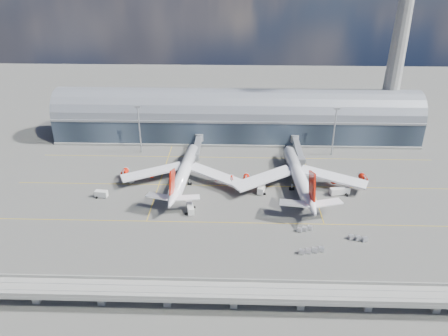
{
  "coord_description": "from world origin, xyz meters",
  "views": [
    {
      "loc": [
        0.14,
        -153.8,
        96.55
      ],
      "look_at": [
        -4.9,
        10.0,
        14.0
      ],
      "focal_mm": 35.0,
      "sensor_mm": 36.0,
      "label": 1
    }
  ],
  "objects_px": {
    "service_truck_3": "(261,189)",
    "floodlight_mast_right": "(334,130)",
    "service_truck_5": "(129,178)",
    "cargo_train_2": "(312,251)",
    "airliner_left": "(184,172)",
    "service_truck_2": "(340,191)",
    "service_truck_4": "(286,171)",
    "cargo_train_1": "(358,238)",
    "service_truck_1": "(101,194)",
    "control_tower": "(399,44)",
    "airliner_right": "(299,177)",
    "floodlight_mast_left": "(139,128)",
    "service_truck_0": "(190,208)",
    "cargo_train_0": "(305,229)"
  },
  "relations": [
    {
      "from": "control_tower",
      "to": "service_truck_4",
      "type": "distance_m",
      "value": 93.2
    },
    {
      "from": "cargo_train_2",
      "to": "airliner_left",
      "type": "bearing_deg",
      "value": 58.97
    },
    {
      "from": "service_truck_3",
      "to": "service_truck_4",
      "type": "distance_m",
      "value": 22.79
    },
    {
      "from": "cargo_train_1",
      "to": "service_truck_5",
      "type": "bearing_deg",
      "value": 50.83
    },
    {
      "from": "airliner_right",
      "to": "service_truck_3",
      "type": "xyz_separation_m",
      "value": [
        -16.7,
        -4.91,
        -3.78
      ]
    },
    {
      "from": "service_truck_2",
      "to": "cargo_train_1",
      "type": "distance_m",
      "value": 33.71
    },
    {
      "from": "control_tower",
      "to": "service_truck_0",
      "type": "distance_m",
      "value": 143.1
    },
    {
      "from": "airliner_right",
      "to": "cargo_train_2",
      "type": "distance_m",
      "value": 47.69
    },
    {
      "from": "service_truck_5",
      "to": "cargo_train_2",
      "type": "distance_m",
      "value": 92.16
    },
    {
      "from": "control_tower",
      "to": "cargo_train_1",
      "type": "relative_size",
      "value": 14.38
    },
    {
      "from": "service_truck_1",
      "to": "service_truck_4",
      "type": "relative_size",
      "value": 1.13
    },
    {
      "from": "control_tower",
      "to": "service_truck_5",
      "type": "relative_size",
      "value": 17.33
    },
    {
      "from": "cargo_train_2",
      "to": "service_truck_3",
      "type": "bearing_deg",
      "value": 33.87
    },
    {
      "from": "floodlight_mast_left",
      "to": "service_truck_4",
      "type": "distance_m",
      "value": 78.29
    },
    {
      "from": "airliner_right",
      "to": "cargo_train_1",
      "type": "relative_size",
      "value": 9.24
    },
    {
      "from": "floodlight_mast_right",
      "to": "service_truck_5",
      "type": "height_order",
      "value": "floodlight_mast_right"
    },
    {
      "from": "airliner_left",
      "to": "service_truck_3",
      "type": "relative_size",
      "value": 8.81
    },
    {
      "from": "airliner_right",
      "to": "cargo_train_1",
      "type": "height_order",
      "value": "airliner_right"
    },
    {
      "from": "floodlight_mast_right",
      "to": "service_truck_3",
      "type": "bearing_deg",
      "value": -133.56
    },
    {
      "from": "floodlight_mast_left",
      "to": "cargo_train_1",
      "type": "xyz_separation_m",
      "value": [
        95.64,
        -75.08,
        -12.81
      ]
    },
    {
      "from": "service_truck_3",
      "to": "control_tower",
      "type": "bearing_deg",
      "value": 56.4
    },
    {
      "from": "floodlight_mast_left",
      "to": "service_truck_3",
      "type": "bearing_deg",
      "value": -33.38
    },
    {
      "from": "control_tower",
      "to": "service_truck_3",
      "type": "bearing_deg",
      "value": -137.02
    },
    {
      "from": "airliner_right",
      "to": "service_truck_3",
      "type": "relative_size",
      "value": 9.28
    },
    {
      "from": "floodlight_mast_left",
      "to": "service_truck_4",
      "type": "xyz_separation_m",
      "value": [
        74.23,
        -21.62,
        -12.3
      ]
    },
    {
      "from": "service_truck_0",
      "to": "service_truck_4",
      "type": "relative_size",
      "value": 1.63
    },
    {
      "from": "service_truck_2",
      "to": "service_truck_4",
      "type": "distance_m",
      "value": 29.24
    },
    {
      "from": "service_truck_1",
      "to": "service_truck_5",
      "type": "bearing_deg",
      "value": -23.33
    },
    {
      "from": "service_truck_0",
      "to": "service_truck_5",
      "type": "xyz_separation_m",
      "value": [
        -31.11,
        25.1,
        -0.15
      ]
    },
    {
      "from": "service_truck_5",
      "to": "service_truck_4",
      "type": "bearing_deg",
      "value": -35.9
    },
    {
      "from": "cargo_train_1",
      "to": "control_tower",
      "type": "bearing_deg",
      "value": -35.83
    },
    {
      "from": "airliner_left",
      "to": "service_truck_1",
      "type": "relative_size",
      "value": 11.3
    },
    {
      "from": "service_truck_0",
      "to": "service_truck_3",
      "type": "height_order",
      "value": "service_truck_3"
    },
    {
      "from": "cargo_train_2",
      "to": "service_truck_5",
      "type": "bearing_deg",
      "value": 69.94
    },
    {
      "from": "service_truck_3",
      "to": "service_truck_5",
      "type": "relative_size",
      "value": 1.2
    },
    {
      "from": "service_truck_3",
      "to": "floodlight_mast_right",
      "type": "bearing_deg",
      "value": 59.86
    },
    {
      "from": "service_truck_1",
      "to": "service_truck_3",
      "type": "xyz_separation_m",
      "value": [
        69.5,
        6.46,
        0.11
      ]
    },
    {
      "from": "control_tower",
      "to": "service_truck_2",
      "type": "xyz_separation_m",
      "value": [
        -39.22,
        -69.38,
        -49.99
      ]
    },
    {
      "from": "service_truck_1",
      "to": "service_truck_2",
      "type": "height_order",
      "value": "service_truck_2"
    },
    {
      "from": "floodlight_mast_left",
      "to": "service_truck_3",
      "type": "distance_m",
      "value": 74.59
    },
    {
      "from": "control_tower",
      "to": "service_truck_5",
      "type": "bearing_deg",
      "value": -155.88
    },
    {
      "from": "service_truck_3",
      "to": "cargo_train_1",
      "type": "height_order",
      "value": "service_truck_3"
    },
    {
      "from": "airliner_left",
      "to": "airliner_right",
      "type": "distance_m",
      "value": 51.86
    },
    {
      "from": "service_truck_4",
      "to": "floodlight_mast_right",
      "type": "bearing_deg",
      "value": 54.82
    },
    {
      "from": "service_truck_5",
      "to": "cargo_train_0",
      "type": "height_order",
      "value": "service_truck_5"
    },
    {
      "from": "control_tower",
      "to": "service_truck_4",
      "type": "bearing_deg",
      "value": -140.77
    },
    {
      "from": "floodlight_mast_left",
      "to": "service_truck_1",
      "type": "height_order",
      "value": "floodlight_mast_left"
    },
    {
      "from": "airliner_right",
      "to": "service_truck_4",
      "type": "relative_size",
      "value": 13.4
    },
    {
      "from": "service_truck_4",
      "to": "service_truck_5",
      "type": "xyz_separation_m",
      "value": [
        -73.75,
        -10.62,
        0.16
      ]
    },
    {
      "from": "service_truck_1",
      "to": "cargo_train_2",
      "type": "bearing_deg",
      "value": -106.25
    }
  ]
}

